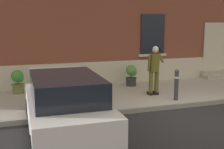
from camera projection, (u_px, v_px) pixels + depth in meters
ground_plane at (194, 117)px, 8.59m from camera, size 80.00×80.00×0.00m
sidewalk at (152, 93)px, 11.19m from camera, size 24.00×3.60×0.15m
curb_edge at (178, 106)px, 9.46m from camera, size 24.00×0.12×0.15m
entrance_stoop at (216, 75)px, 13.85m from camera, size 1.41×0.64×0.32m
hatchback_car_white at (65, 104)px, 7.13m from camera, size 1.84×4.09×1.50m
bollard_near_person at (176, 84)px, 9.78m from camera, size 0.15×0.15×1.04m
person_on_phone at (154, 67)px, 10.38m from camera, size 0.51×0.47×1.75m
planter_olive at (18, 81)px, 10.72m from camera, size 0.44×0.44×0.86m
planter_cream at (77, 77)px, 11.44m from camera, size 0.44×0.44×0.86m
planter_charcoal at (131, 75)px, 12.01m from camera, size 0.44×0.44×0.86m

